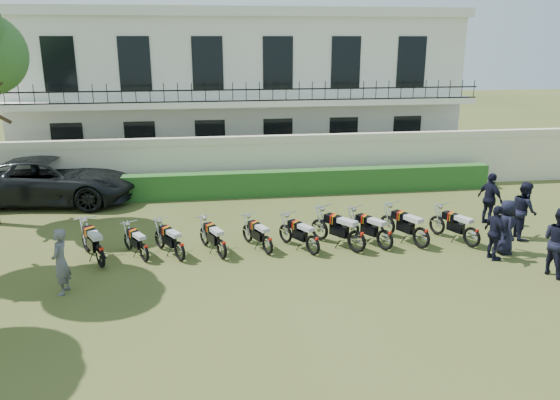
{
  "coord_description": "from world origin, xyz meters",
  "views": [
    {
      "loc": [
        -1.87,
        -13.91,
        6.11
      ],
      "look_at": [
        0.41,
        1.84,
        1.38
      ],
      "focal_mm": 35.0,
      "sensor_mm": 36.0,
      "label": 1
    }
  ],
  "objects": [
    {
      "name": "motorcycle_9",
      "position": [
        6.09,
        0.58,
        0.49
      ],
      "size": [
        0.97,
        1.81,
        1.07
      ],
      "rotation": [
        0.0,
        0.0,
        0.44
      ],
      "color": "black",
      "rests_on": "ground"
    },
    {
      "name": "motorcycle_8",
      "position": [
        4.54,
        0.71,
        0.52
      ],
      "size": [
        1.05,
        1.9,
        1.13
      ],
      "rotation": [
        0.0,
        0.0,
        0.46
      ],
      "color": "black",
      "rests_on": "ground"
    },
    {
      "name": "officer_2",
      "position": [
        6.28,
        -0.36,
        0.81
      ],
      "size": [
        0.47,
        0.98,
        1.61
      ],
      "primitive_type": "imported",
      "rotation": [
        0.0,
        0.0,
        1.66
      ],
      "color": "black",
      "rests_on": "ground"
    },
    {
      "name": "motorcycle_6",
      "position": [
        2.52,
        0.66,
        0.54
      ],
      "size": [
        1.34,
        1.79,
        1.16
      ],
      "rotation": [
        0.0,
        0.0,
        0.63
      ],
      "color": "black",
      "rests_on": "ground"
    },
    {
      "name": "officer_4",
      "position": [
        8.08,
        1.17,
        0.92
      ],
      "size": [
        0.85,
        1.01,
        1.84
      ],
      "primitive_type": "imported",
      "rotation": [
        0.0,
        0.0,
        1.38
      ],
      "color": "black",
      "rests_on": "ground"
    },
    {
      "name": "officer_1",
      "position": [
        7.39,
        -1.58,
        0.95
      ],
      "size": [
        0.89,
        1.05,
        1.89
      ],
      "primitive_type": "imported",
      "rotation": [
        0.0,
        0.0,
        1.78
      ],
      "color": "black",
      "rests_on": "ground"
    },
    {
      "name": "motorcycle_3",
      "position": [
        -1.43,
        0.74,
        0.46
      ],
      "size": [
        0.85,
        1.74,
        1.0
      ],
      "rotation": [
        0.0,
        0.0,
        0.39
      ],
      "color": "black",
      "rests_on": "ground"
    },
    {
      "name": "motorcycle_7",
      "position": [
        3.42,
        0.74,
        0.5
      ],
      "size": [
        1.12,
        1.73,
        1.08
      ],
      "rotation": [
        0.0,
        0.0,
        0.55
      ],
      "color": "black",
      "rests_on": "ground"
    },
    {
      "name": "motorcycle_2",
      "position": [
        -2.62,
        0.76,
        0.46
      ],
      "size": [
        0.99,
        1.62,
        0.99
      ],
      "rotation": [
        0.0,
        0.0,
        0.53
      ],
      "color": "black",
      "rests_on": "ground"
    },
    {
      "name": "motorcycle_1",
      "position": [
        -3.62,
        0.86,
        0.42
      ],
      "size": [
        0.9,
        1.51,
        0.92
      ],
      "rotation": [
        0.0,
        0.0,
        0.51
      ],
      "color": "black",
      "rests_on": "ground"
    },
    {
      "name": "perimeter_wall",
      "position": [
        0.0,
        8.0,
        1.17
      ],
      "size": [
        30.0,
        0.35,
        2.3
      ],
      "color": "beige",
      "rests_on": "ground"
    },
    {
      "name": "suv",
      "position": [
        -7.66,
        7.42,
        0.89
      ],
      "size": [
        6.75,
        3.79,
        1.78
      ],
      "primitive_type": "imported",
      "rotation": [
        0.0,
        0.0,
        1.44
      ],
      "color": "black",
      "rests_on": "ground"
    },
    {
      "name": "hedge",
      "position": [
        1.0,
        7.2,
        0.5
      ],
      "size": [
        18.0,
        0.6,
        1.0
      ],
      "primitive_type": "cube",
      "color": "#244E1C",
      "rests_on": "ground"
    },
    {
      "name": "inspector",
      "position": [
        -5.44,
        -0.84,
        0.84
      ],
      "size": [
        0.47,
        0.66,
        1.69
      ],
      "primitive_type": "imported",
      "rotation": [
        0.0,
        0.0,
        -1.69
      ],
      "color": "slate",
      "rests_on": "ground"
    },
    {
      "name": "officer_3",
      "position": [
        6.84,
        0.06,
        0.82
      ],
      "size": [
        0.66,
        0.88,
        1.63
      ],
      "primitive_type": "imported",
      "rotation": [
        0.0,
        0.0,
        1.38
      ],
      "color": "black",
      "rests_on": "ground"
    },
    {
      "name": "motorcycle_5",
      "position": [
        1.21,
        0.67,
        0.47
      ],
      "size": [
        1.01,
        1.65,
        1.01
      ],
      "rotation": [
        0.0,
        0.0,
        0.53
      ],
      "color": "black",
      "rests_on": "ground"
    },
    {
      "name": "officer_5",
      "position": [
        7.71,
        2.58,
        0.89
      ],
      "size": [
        0.72,
        1.13,
        1.79
      ],
      "primitive_type": "imported",
      "rotation": [
        0.0,
        0.0,
        1.86
      ],
      "color": "black",
      "rests_on": "ground"
    },
    {
      "name": "motorcycle_0",
      "position": [
        -4.77,
        0.59,
        0.52
      ],
      "size": [
        1.02,
        1.9,
        1.12
      ],
      "rotation": [
        0.0,
        0.0,
        0.45
      ],
      "color": "black",
      "rests_on": "ground"
    },
    {
      "name": "ground",
      "position": [
        0.0,
        0.0,
        0.0
      ],
      "size": [
        100.0,
        100.0,
        0.0
      ],
      "primitive_type": "plane",
      "color": "#3D491D",
      "rests_on": "ground"
    },
    {
      "name": "motorcycle_4",
      "position": [
        -0.09,
        0.89,
        0.44
      ],
      "size": [
        0.85,
        1.65,
        0.96
      ],
      "rotation": [
        0.0,
        0.0,
        0.42
      ],
      "color": "black",
      "rests_on": "ground"
    },
    {
      "name": "building",
      "position": [
        0.0,
        13.96,
        3.71
      ],
      "size": [
        20.4,
        9.6,
        7.4
      ],
      "color": "silver",
      "rests_on": "ground"
    }
  ]
}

